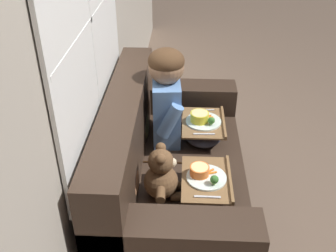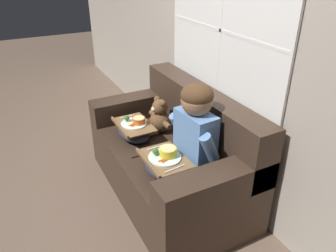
# 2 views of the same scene
# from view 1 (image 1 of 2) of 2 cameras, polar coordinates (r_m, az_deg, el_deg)

# --- Properties ---
(ground_plane) EXTENTS (14.00, 14.00, 0.00)m
(ground_plane) POSITION_cam_1_polar(r_m,az_deg,el_deg) (2.90, 1.13, -12.65)
(ground_plane) COLOR brown
(wall_back_with_window) EXTENTS (8.00, 0.08, 2.60)m
(wall_back_with_window) POSITION_cam_1_polar(r_m,az_deg,el_deg) (2.25, -12.09, 12.26)
(wall_back_with_window) COLOR #A89E8E
(wall_back_with_window) RESTS_ON ground_plane
(couch) EXTENTS (1.65, 0.88, 0.94)m
(couch) POSITION_cam_1_polar(r_m,az_deg,el_deg) (2.67, -0.11, -7.33)
(couch) COLOR #38281E
(couch) RESTS_ON ground_plane
(throw_pillow_behind_child) EXTENTS (0.32, 0.16, 0.33)m
(throw_pillow_behind_child) POSITION_cam_1_polar(r_m,az_deg,el_deg) (2.77, -3.98, 1.12)
(throw_pillow_behind_child) COLOR #898456
(throw_pillow_behind_child) RESTS_ON couch
(throw_pillow_behind_teddy) EXTENTS (0.29, 0.14, 0.30)m
(throw_pillow_behind_teddy) POSITION_cam_1_polar(r_m,az_deg,el_deg) (2.28, -5.62, -6.88)
(throw_pillow_behind_teddy) COLOR #B2754C
(throw_pillow_behind_teddy) RESTS_ON couch
(child_figure) EXTENTS (0.49, 0.25, 0.67)m
(child_figure) POSITION_cam_1_polar(r_m,az_deg,el_deg) (2.65, -0.22, 5.01)
(child_figure) COLOR #5B84BC
(child_figure) RESTS_ON couch
(teddy_bear) EXTENTS (0.36, 0.25, 0.34)m
(teddy_bear) POSITION_cam_1_polar(r_m,az_deg,el_deg) (2.27, -0.91, -7.27)
(teddy_bear) COLOR brown
(teddy_bear) RESTS_ON couch
(lap_tray_child) EXTENTS (0.41, 0.30, 0.21)m
(lap_tray_child) POSITION_cam_1_polar(r_m,az_deg,el_deg) (2.79, 5.10, -0.38)
(lap_tray_child) COLOR #2D2D38
(lap_tray_child) RESTS_ON child_figure
(lap_tray_teddy) EXTENTS (0.41, 0.28, 0.20)m
(lap_tray_teddy) POSITION_cam_1_polar(r_m,az_deg,el_deg) (2.31, 5.50, -8.65)
(lap_tray_teddy) COLOR #2D2D38
(lap_tray_teddy) RESTS_ON teddy_bear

